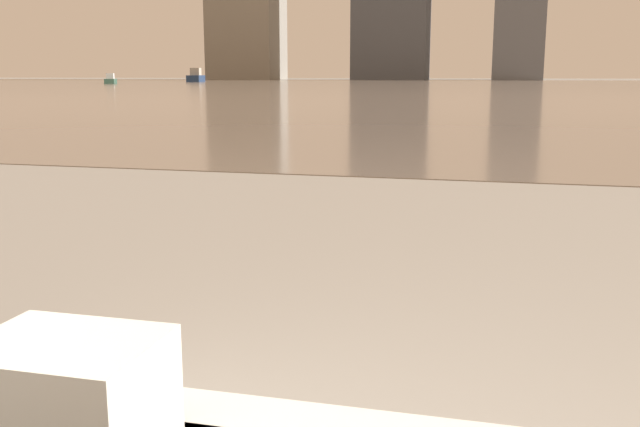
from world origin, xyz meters
TOP-DOWN VIEW (x-y plane):
  - towel_stack at (-0.08, 0.77)m, footprint 0.24×0.19m
  - harbor_water at (0.00, 62.00)m, footprint 180.00×110.00m
  - harbor_boat_1 at (-37.00, 83.56)m, footprint 2.57×4.76m
  - harbor_boat_2 at (-38.37, 65.76)m, footprint 1.99×2.92m

SIDE VIEW (x-z plane):
  - harbor_water at x=0.00m, z-range 0.00..0.01m
  - harbor_boat_2 at x=-38.37m, z-range -0.14..0.90m
  - towel_stack at x=-0.08m, z-range 0.53..0.69m
  - harbor_boat_1 at x=-37.00m, z-range -0.24..1.46m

